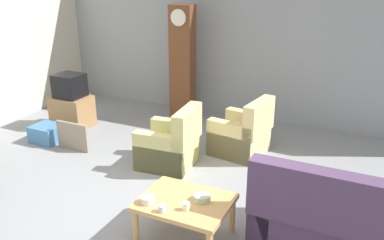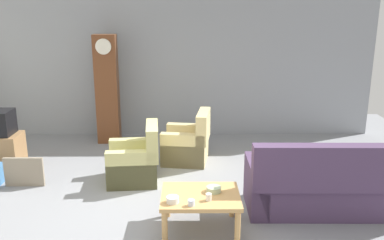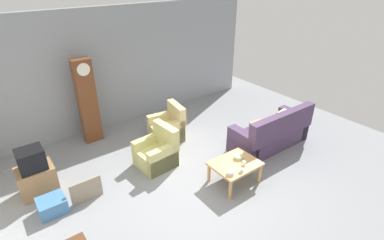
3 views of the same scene
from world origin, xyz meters
name	(u,v)px [view 1 (image 1 of 3)]	position (x,y,z in m)	size (l,w,h in m)	color
ground_plane	(165,207)	(0.00, 0.00, 0.00)	(10.40, 10.40, 0.00)	gray
garage_door_wall	(257,36)	(0.00, 3.60, 1.60)	(8.40, 0.16, 3.20)	gray
couch_floral	(357,227)	(2.20, 0.03, 0.35)	(2.11, 0.91, 1.04)	#4C3856
armchair_olive_near	(171,146)	(-0.48, 1.06, 0.31)	(0.85, 0.82, 0.92)	#CCC67A
armchair_olive_far	(242,135)	(0.34, 1.91, 0.31)	(0.89, 0.86, 0.92)	#D7C182
coffee_table_wood	(185,206)	(0.50, -0.43, 0.40)	(0.96, 0.76, 0.47)	tan
grandfather_clock	(182,63)	(-1.26, 3.02, 1.09)	(0.44, 0.30, 2.16)	brown
tv_stand_cabinet	(72,112)	(-2.87, 1.68, 0.29)	(0.68, 0.52, 0.58)	#997047
tv_crt	(70,86)	(-2.87, 1.68, 0.79)	(0.48, 0.44, 0.42)	black
framed_picture_leaning	(73,136)	(-2.17, 0.87, 0.23)	(0.60, 0.05, 0.46)	gray
storage_box_blue	(47,133)	(-2.80, 0.95, 0.14)	(0.48, 0.44, 0.29)	teal
cup_white_porcelain	(186,206)	(0.59, -0.59, 0.51)	(0.07, 0.07, 0.09)	white
cup_blue_rimmed	(162,208)	(0.38, -0.72, 0.50)	(0.08, 0.08, 0.07)	silver
bowl_white_stacked	(148,200)	(0.17, -0.64, 0.50)	(0.15, 0.15, 0.08)	white
bowl_shallow_green	(202,198)	(0.66, -0.35, 0.50)	(0.18, 0.18, 0.07)	#B2C69E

